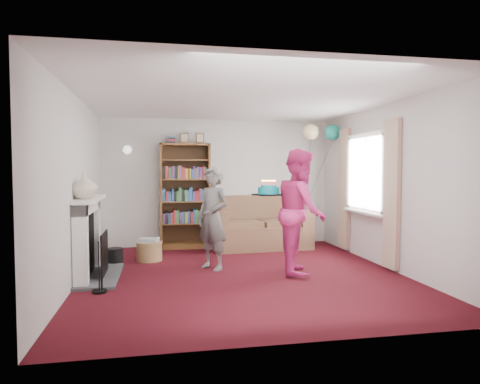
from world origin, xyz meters
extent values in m
plane|color=#35070D|center=(0.00, 0.00, 0.00)|extent=(5.00, 5.00, 0.00)
cube|color=silver|center=(0.00, 2.51, 1.25)|extent=(4.50, 0.02, 2.50)
cube|color=silver|center=(-2.26, 0.00, 1.25)|extent=(0.02, 5.00, 2.50)
cube|color=silver|center=(2.26, 0.00, 1.25)|extent=(0.02, 5.00, 2.50)
cube|color=white|center=(0.00, 0.00, 2.50)|extent=(4.50, 5.00, 0.01)
cube|color=#3F3F42|center=(-2.00, 0.20, 0.02)|extent=(0.55, 1.40, 0.04)
cube|color=white|center=(-2.15, -0.35, 0.53)|extent=(0.18, 0.14, 1.06)
cube|color=white|center=(-2.15, 0.75, 0.53)|extent=(0.18, 0.14, 1.06)
cube|color=white|center=(-2.15, 0.20, 1.00)|extent=(0.18, 1.24, 0.16)
cube|color=white|center=(-2.12, 0.20, 1.10)|extent=(0.28, 1.35, 0.05)
cube|color=black|center=(-2.17, 0.20, 0.48)|extent=(0.10, 0.80, 0.86)
cube|color=black|center=(-1.93, 0.20, 0.33)|extent=(0.02, 0.70, 0.60)
cylinder|color=black|center=(-1.90, -0.58, 0.32)|extent=(0.18, 0.18, 0.64)
cylinder|color=black|center=(-1.87, 1.00, 0.13)|extent=(0.26, 0.26, 0.26)
cube|color=white|center=(2.21, 0.60, 2.08)|extent=(0.08, 1.30, 0.08)
cube|color=white|center=(2.21, 0.60, 0.82)|extent=(0.08, 1.30, 0.08)
cube|color=white|center=(2.24, 0.60, 1.45)|extent=(0.01, 1.15, 1.20)
cube|color=white|center=(2.18, 0.60, 0.79)|extent=(0.14, 1.32, 0.04)
cube|color=#C3B893|center=(2.20, -0.22, 1.15)|extent=(0.07, 0.38, 2.20)
cube|color=#C3B893|center=(2.20, 1.42, 1.15)|extent=(0.07, 0.38, 2.20)
cylinder|color=gold|center=(-1.75, 2.45, 1.90)|extent=(0.04, 0.12, 0.04)
sphere|color=white|center=(-1.75, 2.36, 1.88)|extent=(0.16, 0.16, 0.16)
cube|color=#472B14|center=(-0.68, 2.46, 1.00)|extent=(0.95, 0.04, 2.00)
cube|color=brown|center=(-1.13, 2.27, 1.00)|extent=(0.04, 0.42, 2.00)
cube|color=brown|center=(-0.22, 2.27, 1.00)|extent=(0.04, 0.42, 2.00)
cube|color=brown|center=(-0.68, 2.27, 1.98)|extent=(0.95, 0.42, 0.04)
cube|color=brown|center=(-0.68, 2.27, 0.05)|extent=(0.95, 0.42, 0.10)
cube|color=brown|center=(-0.68, 2.27, 0.47)|extent=(0.87, 0.38, 0.03)
cube|color=brown|center=(-0.68, 2.27, 0.90)|extent=(0.87, 0.38, 0.02)
cube|color=brown|center=(-0.68, 2.27, 1.32)|extent=(0.87, 0.38, 0.02)
cube|color=brown|center=(-0.68, 2.27, 1.69)|extent=(0.87, 0.38, 0.02)
cube|color=maroon|center=(-0.94, 2.25, 2.06)|extent=(0.16, 0.22, 0.12)
cube|color=brown|center=(-0.68, 2.32, 2.11)|extent=(0.16, 0.02, 0.20)
cube|color=brown|center=(-0.38, 2.32, 2.11)|extent=(0.16, 0.02, 0.20)
cube|color=brown|center=(0.73, 2.00, 0.22)|extent=(1.86, 0.99, 0.44)
cube|color=brown|center=(0.73, 2.37, 0.60)|extent=(1.86, 0.24, 0.77)
cube|color=brown|center=(-0.08, 2.00, 0.44)|extent=(0.24, 0.94, 0.60)
cube|color=brown|center=(1.55, 2.00, 0.44)|extent=(0.24, 0.94, 0.60)
cube|color=brown|center=(0.32, 1.92, 0.47)|extent=(0.79, 0.69, 0.12)
cube|color=brown|center=(1.15, 1.92, 0.47)|extent=(0.79, 0.69, 0.12)
cylinder|color=#9B7148|center=(-1.34, 1.19, 0.16)|extent=(0.42, 0.42, 0.31)
cube|color=beige|center=(-1.34, 1.19, 0.34)|extent=(0.29, 0.23, 0.06)
imported|color=black|center=(-0.38, 0.41, 0.77)|extent=(0.64, 0.67, 1.55)
imported|color=#C9286B|center=(0.86, -0.06, 0.90)|extent=(0.88, 1.02, 1.81)
cube|color=black|center=(0.41, 0.10, 1.14)|extent=(0.38, 0.38, 0.02)
cylinder|color=#0B7F8A|center=(0.41, 0.10, 1.20)|extent=(0.31, 0.31, 0.10)
cylinder|color=#0B7F8A|center=(0.41, 0.10, 1.26)|extent=(0.23, 0.23, 0.04)
cylinder|color=pink|center=(0.51, 0.10, 1.29)|extent=(0.01, 0.01, 0.09)
sphere|color=orange|center=(0.51, 0.10, 1.34)|extent=(0.02, 0.02, 0.02)
cylinder|color=pink|center=(0.50, 0.14, 1.29)|extent=(0.01, 0.01, 0.09)
sphere|color=orange|center=(0.50, 0.14, 1.34)|extent=(0.02, 0.02, 0.02)
cylinder|color=pink|center=(0.48, 0.17, 1.29)|extent=(0.01, 0.01, 0.09)
sphere|color=orange|center=(0.48, 0.17, 1.34)|extent=(0.02, 0.02, 0.02)
cylinder|color=pink|center=(0.46, 0.19, 1.29)|extent=(0.01, 0.01, 0.09)
sphere|color=orange|center=(0.46, 0.19, 1.34)|extent=(0.02, 0.02, 0.02)
cylinder|color=pink|center=(0.42, 0.20, 1.29)|extent=(0.01, 0.01, 0.09)
sphere|color=orange|center=(0.42, 0.20, 1.34)|extent=(0.02, 0.02, 0.02)
cylinder|color=pink|center=(0.39, 0.19, 1.29)|extent=(0.01, 0.01, 0.09)
sphere|color=orange|center=(0.39, 0.19, 1.34)|extent=(0.02, 0.02, 0.02)
cylinder|color=pink|center=(0.36, 0.18, 1.29)|extent=(0.01, 0.01, 0.09)
sphere|color=orange|center=(0.36, 0.18, 1.34)|extent=(0.02, 0.02, 0.02)
cylinder|color=pink|center=(0.33, 0.15, 1.29)|extent=(0.01, 0.01, 0.09)
sphere|color=orange|center=(0.33, 0.15, 1.34)|extent=(0.02, 0.02, 0.02)
cylinder|color=pink|center=(0.32, 0.12, 1.29)|extent=(0.01, 0.01, 0.09)
sphere|color=orange|center=(0.32, 0.12, 1.34)|extent=(0.02, 0.02, 0.02)
cylinder|color=pink|center=(0.32, 0.09, 1.29)|extent=(0.01, 0.01, 0.09)
sphere|color=orange|center=(0.32, 0.09, 1.34)|extent=(0.02, 0.02, 0.02)
cylinder|color=pink|center=(0.33, 0.05, 1.29)|extent=(0.01, 0.01, 0.09)
sphere|color=orange|center=(0.33, 0.05, 1.34)|extent=(0.02, 0.02, 0.02)
cylinder|color=pink|center=(0.36, 0.03, 1.29)|extent=(0.01, 0.01, 0.09)
sphere|color=orange|center=(0.36, 0.03, 1.34)|extent=(0.02, 0.02, 0.02)
cylinder|color=pink|center=(0.39, 0.01, 1.29)|extent=(0.01, 0.01, 0.09)
sphere|color=orange|center=(0.39, 0.01, 1.34)|extent=(0.02, 0.02, 0.02)
cylinder|color=pink|center=(0.42, 0.01, 1.29)|extent=(0.01, 0.01, 0.09)
sphere|color=orange|center=(0.42, 0.01, 1.34)|extent=(0.02, 0.02, 0.02)
cylinder|color=pink|center=(0.46, 0.02, 1.29)|extent=(0.01, 0.01, 0.09)
sphere|color=orange|center=(0.46, 0.02, 1.34)|extent=(0.02, 0.02, 0.02)
cylinder|color=pink|center=(0.48, 0.04, 1.29)|extent=(0.01, 0.01, 0.09)
sphere|color=orange|center=(0.48, 0.04, 1.34)|extent=(0.02, 0.02, 0.02)
cylinder|color=pink|center=(0.50, 0.07, 1.29)|extent=(0.01, 0.01, 0.09)
sphere|color=orange|center=(0.50, 0.07, 1.34)|extent=(0.02, 0.02, 0.02)
sphere|color=#3F3F3F|center=(1.55, 1.80, 0.70)|extent=(0.02, 0.02, 0.02)
sphere|color=teal|center=(2.12, 1.81, 2.22)|extent=(0.30, 0.30, 0.30)
sphere|color=#FCE59A|center=(1.68, 1.81, 2.22)|extent=(0.30, 0.30, 0.30)
imported|color=beige|center=(-2.12, -0.15, 1.30)|extent=(0.43, 0.43, 0.34)
camera|label=1|loc=(-1.17, -5.97, 1.51)|focal=32.00mm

